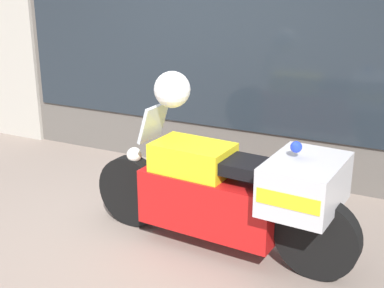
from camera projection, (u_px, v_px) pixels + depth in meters
The scene contains 5 objects.
ground_plane at pixel (131, 234), 4.91m from camera, with size 60.00×60.00×0.00m, color gray.
shop_building at pixel (185, 18), 6.22m from camera, with size 6.99×0.55×3.46m.
window_display at pixel (249, 133), 6.33m from camera, with size 5.62×0.30×1.80m.
paramedic_motorcycle at pixel (234, 192), 4.42m from camera, with size 2.46×0.78×1.21m.
white_helmet at pixel (172, 89), 4.45m from camera, with size 0.31×0.31×0.31m, color white.
Camera 1 is at (2.42, -3.68, 2.38)m, focal length 50.00 mm.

